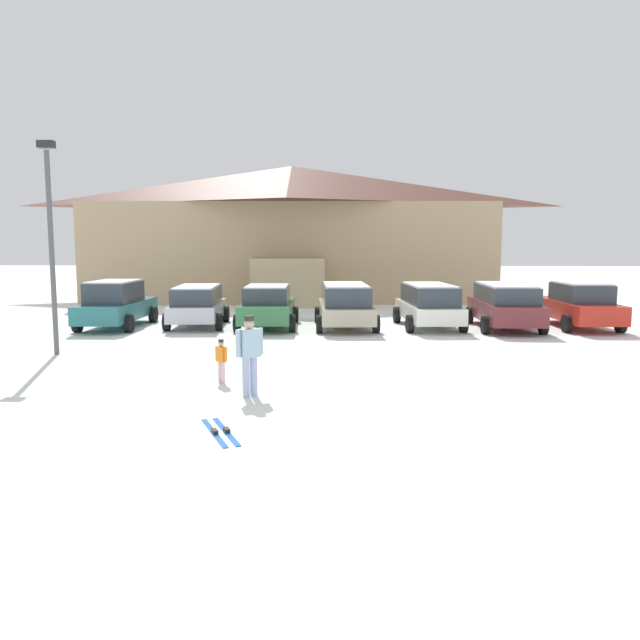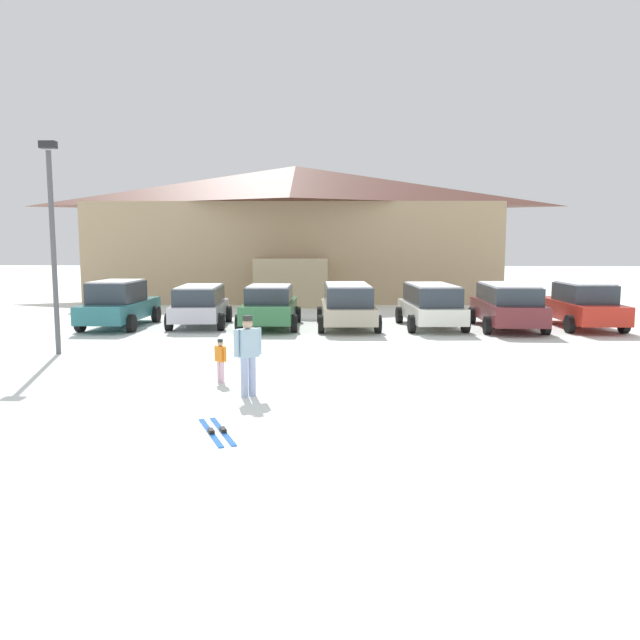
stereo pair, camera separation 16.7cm
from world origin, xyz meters
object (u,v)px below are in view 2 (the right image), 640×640
object	(u,v)px
ski_lodge	(296,232)
parked_red_sedan	(582,305)
parked_beige_suv	(347,304)
parked_green_coupe	(270,306)
skier_adult_in_blue_parka	(248,351)
parked_maroon_van	(507,305)
lamp_post	(53,237)
parked_teal_hatchback	(119,304)
parked_silver_wagon	(200,304)
parked_white_suv	(431,304)
pair_of_skis	(217,431)
skier_child_in_orange_jacket	(221,358)

from	to	relation	value
ski_lodge	parked_red_sedan	distance (m)	17.62
parked_beige_suv	parked_green_coupe	bearing A→B (deg)	-179.88
parked_green_coupe	skier_adult_in_blue_parka	size ratio (longest dim) A/B	2.76
parked_beige_suv	parked_maroon_van	world-z (taller)	parked_maroon_van
lamp_post	parked_teal_hatchback	bearing A→B (deg)	93.61
parked_silver_wagon	parked_green_coupe	distance (m)	2.70
skier_adult_in_blue_parka	lamp_post	distance (m)	8.10
parked_white_suv	pair_of_skis	distance (m)	14.28
ski_lodge	parked_maroon_van	world-z (taller)	ski_lodge
parked_green_coupe	skier_child_in_orange_jacket	size ratio (longest dim) A/B	4.66
parked_green_coupe	parked_red_sedan	world-z (taller)	parked_red_sedan
skier_child_in_orange_jacket	skier_adult_in_blue_parka	bearing A→B (deg)	-56.19
parked_silver_wagon	parked_beige_suv	bearing A→B (deg)	-2.10
lamp_post	ski_lodge	bearing A→B (deg)	74.95
skier_adult_in_blue_parka	parked_silver_wagon	bearing A→B (deg)	108.34
ski_lodge	parked_teal_hatchback	bearing A→B (deg)	-112.35
lamp_post	parked_silver_wagon	bearing A→B (deg)	67.15
parked_maroon_van	parked_white_suv	bearing A→B (deg)	175.26
ski_lodge	parked_white_suv	distance (m)	14.69
ski_lodge	skier_child_in_orange_jacket	world-z (taller)	ski_lodge
ski_lodge	parked_beige_suv	xyz separation A→B (m)	(3.03, -13.18, -2.92)
ski_lodge	parked_green_coupe	bearing A→B (deg)	-89.39
parked_teal_hatchback	pair_of_skis	world-z (taller)	parked_teal_hatchback
parked_teal_hatchback	parked_silver_wagon	bearing A→B (deg)	8.09
parked_beige_suv	pair_of_skis	size ratio (longest dim) A/B	2.94
parked_green_coupe	parked_white_suv	world-z (taller)	parked_white_suv
skier_adult_in_blue_parka	skier_child_in_orange_jacket	xyz separation A→B (m)	(-0.82, 1.23, -0.38)
ski_lodge	parked_teal_hatchback	xyz separation A→B (m)	(-5.51, -13.39, -2.93)
parked_green_coupe	parked_maroon_van	xyz separation A→B (m)	(8.74, -0.07, 0.09)
parked_green_coupe	lamp_post	xyz separation A→B (m)	(-5.28, -5.95, 2.49)
skier_adult_in_blue_parka	parked_green_coupe	bearing A→B (deg)	94.86
parked_white_suv	skier_adult_in_blue_parka	bearing A→B (deg)	-115.30
parked_red_sedan	skier_child_in_orange_jacket	distance (m)	15.08
parked_silver_wagon	parked_beige_suv	distance (m)	5.58
parked_maroon_van	parked_red_sedan	distance (m)	2.87
parked_teal_hatchback	skier_adult_in_blue_parka	world-z (taller)	parked_teal_hatchback
parked_teal_hatchback	ski_lodge	bearing A→B (deg)	67.65
skier_child_in_orange_jacket	parked_silver_wagon	bearing A→B (deg)	106.08
parked_silver_wagon	parked_green_coupe	world-z (taller)	parked_green_coupe
parked_white_suv	pair_of_skis	size ratio (longest dim) A/B	2.81
parked_white_suv	skier_adult_in_blue_parka	distance (m)	11.92
ski_lodge	skier_adult_in_blue_parka	world-z (taller)	ski_lodge
parked_maroon_van	skier_adult_in_blue_parka	xyz separation A→B (m)	(-7.84, -10.55, 0.04)
ski_lodge	parked_silver_wagon	world-z (taller)	ski_lodge
skier_child_in_orange_jacket	lamp_post	bearing A→B (deg)	147.33
parked_maroon_van	skier_child_in_orange_jacket	xyz separation A→B (m)	(-8.66, -9.32, -0.34)
parked_maroon_van	lamp_post	world-z (taller)	lamp_post
ski_lodge	parked_teal_hatchback	world-z (taller)	ski_lodge
lamp_post	pair_of_skis	bearing A→B (deg)	-49.75
parked_red_sedan	lamp_post	distance (m)	18.17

